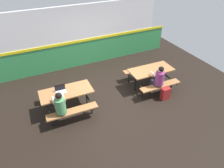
{
  "coord_description": "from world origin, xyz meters",
  "views": [
    {
      "loc": [
        -2.45,
        -5.12,
        4.52
      ],
      "look_at": [
        0.0,
        0.04,
        0.55
      ],
      "focal_mm": 32.61,
      "sensor_mm": 36.0,
      "label": 1
    }
  ],
  "objects_px": {
    "laptop_silver": "(61,90)",
    "picnic_table_right": "(151,73)",
    "backpack_dark": "(165,93)",
    "picnic_table_left": "(67,95)",
    "student_further": "(158,78)",
    "student_nearer": "(60,105)"
  },
  "relations": [
    {
      "from": "laptop_silver",
      "to": "picnic_table_right",
      "type": "bearing_deg",
      "value": -1.24
    },
    {
      "from": "backpack_dark",
      "to": "picnic_table_left",
      "type": "bearing_deg",
      "value": 164.35
    },
    {
      "from": "picnic_table_right",
      "to": "student_further",
      "type": "relative_size",
      "value": 1.35
    },
    {
      "from": "picnic_table_right",
      "to": "laptop_silver",
      "type": "bearing_deg",
      "value": 178.76
    },
    {
      "from": "student_nearer",
      "to": "laptop_silver",
      "type": "relative_size",
      "value": 3.72
    },
    {
      "from": "student_further",
      "to": "backpack_dark",
      "type": "xyz_separation_m",
      "value": [
        0.15,
        -0.31,
        -0.49
      ]
    },
    {
      "from": "picnic_table_left",
      "to": "backpack_dark",
      "type": "height_order",
      "value": "picnic_table_left"
    },
    {
      "from": "student_nearer",
      "to": "laptop_silver",
      "type": "height_order",
      "value": "student_nearer"
    },
    {
      "from": "student_nearer",
      "to": "laptop_silver",
      "type": "bearing_deg",
      "value": 73.71
    },
    {
      "from": "student_nearer",
      "to": "picnic_table_right",
      "type": "bearing_deg",
      "value": 8.5
    },
    {
      "from": "student_nearer",
      "to": "backpack_dark",
      "type": "height_order",
      "value": "student_nearer"
    },
    {
      "from": "picnic_table_left",
      "to": "laptop_silver",
      "type": "relative_size",
      "value": 5.03
    },
    {
      "from": "backpack_dark",
      "to": "picnic_table_right",
      "type": "bearing_deg",
      "value": 93.81
    },
    {
      "from": "picnic_table_right",
      "to": "backpack_dark",
      "type": "height_order",
      "value": "picnic_table_right"
    },
    {
      "from": "student_further",
      "to": "backpack_dark",
      "type": "height_order",
      "value": "student_further"
    },
    {
      "from": "picnic_table_right",
      "to": "laptop_silver",
      "type": "distance_m",
      "value": 3.31
    },
    {
      "from": "picnic_table_left",
      "to": "laptop_silver",
      "type": "bearing_deg",
      "value": 165.03
    },
    {
      "from": "student_nearer",
      "to": "student_further",
      "type": "xyz_separation_m",
      "value": [
        3.38,
        -0.04,
        0.0
      ]
    },
    {
      "from": "laptop_silver",
      "to": "student_nearer",
      "type": "bearing_deg",
      "value": -106.29
    },
    {
      "from": "student_further",
      "to": "backpack_dark",
      "type": "bearing_deg",
      "value": -64.07
    },
    {
      "from": "picnic_table_right",
      "to": "picnic_table_left",
      "type": "bearing_deg",
      "value": 179.43
    },
    {
      "from": "laptop_silver",
      "to": "student_further",
      "type": "bearing_deg",
      "value": -11.06
    }
  ]
}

